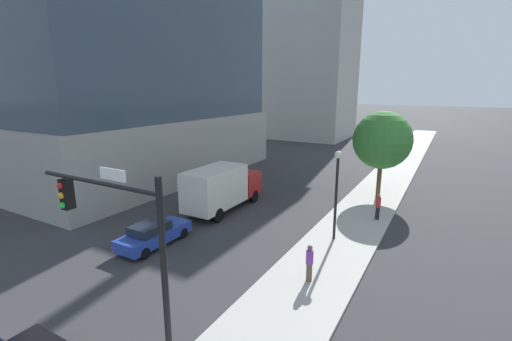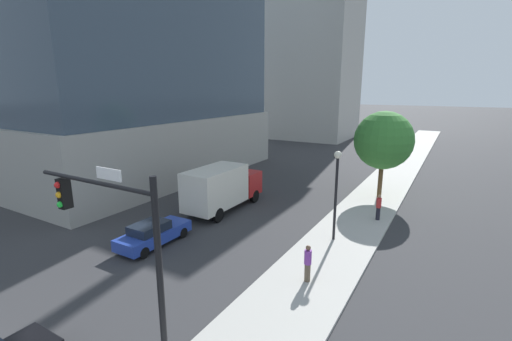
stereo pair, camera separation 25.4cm
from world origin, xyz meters
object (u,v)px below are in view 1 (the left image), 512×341
Objects in this scene: construction_building at (308,36)px; box_truck at (221,187)px; pedestrian_purple_shirt at (309,263)px; street_tree at (382,140)px; traffic_light_pole at (119,233)px; pedestrian_red_shirt at (378,206)px; street_lamp at (337,182)px; car_blue at (154,234)px.

construction_building is 5.83× the size of box_truck.
street_tree is at bearing 89.19° from pedestrian_purple_shirt.
street_tree is at bearing 80.72° from traffic_light_pole.
street_lamp is at bearing -109.31° from pedestrian_red_shirt.
box_truck is 11.32m from pedestrian_purple_shirt.
car_blue is at bearing -121.19° from street_tree.
street_tree is 15.73m from pedestrian_purple_shirt.
pedestrian_purple_shirt is (9.38, -6.29, -0.78)m from box_truck.
street_tree is 3.92× the size of pedestrian_purple_shirt.
car_blue is 2.53× the size of pedestrian_purple_shirt.
construction_building is 23.37× the size of pedestrian_red_shirt.
street_tree is 6.74m from pedestrian_red_shirt.
traffic_light_pole is 18.21m from pedestrian_red_shirt.
street_tree reaches higher than street_lamp.
car_blue is 0.63× the size of box_truck.
street_tree reaches higher than car_blue.
street_lamp is 2.97× the size of pedestrian_purple_shirt.
car_blue is at bearing -78.34° from construction_building.
car_blue is 9.40m from pedestrian_purple_shirt.
construction_building reaches higher than box_truck.
box_truck reaches higher than pedestrian_purple_shirt.
street_tree is 3.92× the size of pedestrian_red_shirt.
pedestrian_purple_shirt is at bearing 64.86° from traffic_light_pole.
traffic_light_pole is 1.42× the size of car_blue.
pedestrian_red_shirt is (10.59, 10.37, 0.36)m from car_blue.
pedestrian_purple_shirt is at bearing -97.07° from pedestrian_red_shirt.
pedestrian_red_shirt is at bearing -79.69° from street_tree.
traffic_light_pole is at bearing -103.76° from street_lamp.
construction_building is 6.49× the size of traffic_light_pole.
street_lamp is 1.17× the size of car_blue.
construction_building is at bearing 113.99° from street_lamp.
pedestrian_red_shirt is at bearing 70.69° from street_lamp.
car_blue is 14.83m from pedestrian_red_shirt.
construction_building is 46.39m from pedestrian_red_shirt.
car_blue is (9.98, -48.34, -17.30)m from construction_building.
construction_building reaches higher than street_lamp.
traffic_light_pole is 8.96m from pedestrian_purple_shirt.
traffic_light_pole is 9.85m from car_blue.
street_lamp is 0.76× the size of street_tree.
pedestrian_red_shirt is 1.00× the size of pedestrian_purple_shirt.
box_truck is at bearing 90.00° from car_blue.
car_blue is (-9.59, -15.85, -4.16)m from street_tree.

